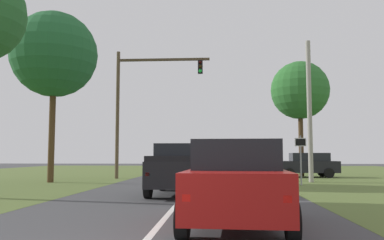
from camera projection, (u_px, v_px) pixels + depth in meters
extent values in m
plane|color=#424244|center=(186.00, 193.00, 16.98)|extent=(120.00, 120.00, 0.00)
cube|color=#9E1411|center=(237.00, 190.00, 8.95)|extent=(2.24, 4.77, 0.90)
cube|color=black|center=(236.00, 155.00, 9.25)|extent=(1.91, 2.98, 0.62)
cube|color=red|center=(186.00, 198.00, 6.77)|extent=(0.14, 0.07, 0.12)
cube|color=red|center=(287.00, 199.00, 6.58)|extent=(0.14, 0.07, 0.12)
cylinder|color=black|center=(198.00, 202.00, 10.46)|extent=(0.28, 0.73, 0.72)
cylinder|color=black|center=(277.00, 203.00, 10.24)|extent=(0.28, 0.73, 0.72)
cylinder|color=black|center=(183.00, 220.00, 7.59)|extent=(0.28, 0.73, 0.72)
cylinder|color=black|center=(292.00, 222.00, 7.37)|extent=(0.28, 0.73, 0.72)
cube|color=black|center=(180.00, 172.00, 16.46)|extent=(2.10, 5.43, 0.95)
cube|color=black|center=(179.00, 152.00, 16.27)|extent=(1.78, 2.09, 0.67)
cube|color=black|center=(175.00, 159.00, 14.86)|extent=(1.91, 2.09, 0.20)
cube|color=red|center=(148.00, 174.00, 13.90)|extent=(0.14, 0.06, 0.12)
cube|color=red|center=(194.00, 174.00, 13.76)|extent=(0.14, 0.06, 0.12)
cylinder|color=black|center=(163.00, 182.00, 18.16)|extent=(0.26, 0.81, 0.80)
cylinder|color=black|center=(206.00, 182.00, 17.99)|extent=(0.26, 0.81, 0.80)
cylinder|color=black|center=(148.00, 187.00, 14.85)|extent=(0.26, 0.81, 0.80)
cylinder|color=black|center=(202.00, 188.00, 14.68)|extent=(0.26, 0.81, 0.80)
cylinder|color=brown|center=(117.00, 114.00, 27.85)|extent=(0.24, 0.24, 8.73)
cube|color=#4C3D2B|center=(164.00, 60.00, 27.98)|extent=(6.32, 0.16, 0.16)
cube|color=black|center=(200.00, 67.00, 27.77)|extent=(0.32, 0.28, 0.90)
sphere|color=black|center=(200.00, 62.00, 27.65)|extent=(0.22, 0.22, 0.22)
sphere|color=black|center=(200.00, 67.00, 27.62)|extent=(0.22, 0.22, 0.22)
sphere|color=#1ED83F|center=(200.00, 71.00, 27.60)|extent=(0.22, 0.22, 0.22)
cylinder|color=gray|center=(301.00, 160.00, 21.42)|extent=(0.08, 0.08, 2.61)
cube|color=white|center=(301.00, 142.00, 21.48)|extent=(0.60, 0.03, 0.44)
cube|color=black|center=(301.00, 142.00, 21.46)|extent=(0.52, 0.01, 0.36)
cylinder|color=#4C351E|center=(301.00, 144.00, 30.74)|extent=(0.36, 0.36, 4.88)
sphere|color=#2D6D2D|center=(300.00, 90.00, 31.10)|extent=(4.42, 4.42, 4.42)
cube|color=black|center=(306.00, 167.00, 29.26)|extent=(4.36, 1.95, 0.82)
cube|color=black|center=(309.00, 157.00, 29.31)|extent=(2.62, 1.71, 0.58)
cube|color=red|center=(275.00, 166.00, 30.20)|extent=(0.06, 0.14, 0.12)
cube|color=red|center=(278.00, 166.00, 28.62)|extent=(0.06, 0.14, 0.12)
cylinder|color=black|center=(322.00, 172.00, 30.10)|extent=(0.68, 0.23, 0.68)
cylinder|color=black|center=(329.00, 173.00, 28.18)|extent=(0.68, 0.23, 0.68)
cylinder|color=black|center=(285.00, 172.00, 30.28)|extent=(0.68, 0.23, 0.68)
cylinder|color=black|center=(290.00, 173.00, 28.36)|extent=(0.68, 0.23, 0.68)
cylinder|color=#9E998E|center=(309.00, 111.00, 24.03)|extent=(0.28, 0.28, 8.41)
cylinder|color=#4C351E|center=(52.00, 134.00, 23.84)|extent=(0.36, 0.36, 5.67)
sphere|color=#225D30|center=(54.00, 54.00, 24.26)|extent=(5.10, 5.10, 5.10)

